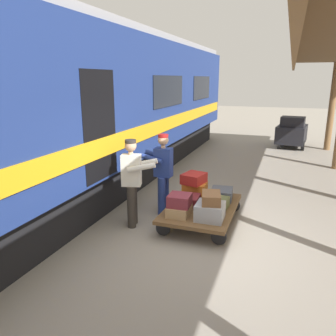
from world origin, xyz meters
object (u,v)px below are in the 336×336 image
at_px(suitcase_gray_aluminum, 210,211).
at_px(suitcase_brown_leather, 211,198).
at_px(baggage_tug, 292,132).
at_px(suitcase_olive_duffel, 216,203).
at_px(suitcase_maroon_trunk, 188,200).
at_px(suitcase_burgundy_valise, 180,200).
at_px(porter_in_overalls, 162,171).
at_px(suitcase_red_plastic, 194,178).
at_px(luggage_cart, 201,209).
at_px(suitcase_slate_roller, 222,194).
at_px(porter_by_door, 133,180).
at_px(suitcase_tan_vintage, 179,210).
at_px(train_car, 33,117).
at_px(suitcase_orange_carryall, 195,189).

xyz_separation_m(suitcase_gray_aluminum, suitcase_brown_leather, (-0.01, -0.04, 0.24)).
bearing_deg(baggage_tug, suitcase_olive_duffel, 81.16).
distance_m(suitcase_gray_aluminum, suitcase_brown_leather, 0.24).
bearing_deg(suitcase_maroon_trunk, suitcase_burgundy_valise, 91.31).
distance_m(suitcase_gray_aluminum, porter_in_overalls, 1.48).
bearing_deg(suitcase_red_plastic, suitcase_burgundy_valise, 91.69).
bearing_deg(luggage_cart, baggage_tug, -100.71).
bearing_deg(suitcase_gray_aluminum, suitcase_slate_roller, -90.00).
height_order(suitcase_maroon_trunk, suitcase_slate_roller, suitcase_slate_roller).
relative_size(suitcase_maroon_trunk, porter_in_overalls, 0.27).
bearing_deg(suitcase_maroon_trunk, porter_in_overalls, -18.13).
bearing_deg(porter_by_door, luggage_cart, -154.80).
distance_m(suitcase_tan_vintage, suitcase_brown_leather, 0.66).
relative_size(suitcase_red_plastic, porter_in_overalls, 0.29).
bearing_deg(suitcase_maroon_trunk, suitcase_brown_leather, 138.92).
distance_m(suitcase_gray_aluminum, porter_by_door, 1.57).
distance_m(suitcase_tan_vintage, suitcase_gray_aluminum, 0.58).
bearing_deg(train_car, baggage_tug, -117.50).
distance_m(suitcase_maroon_trunk, baggage_tug, 8.85).
bearing_deg(luggage_cart, suitcase_slate_roller, -118.00).
bearing_deg(suitcase_orange_carryall, suitcase_olive_duffel, 136.76).
relative_size(suitcase_burgundy_valise, porter_by_door, 0.23).
distance_m(train_car, suitcase_tan_vintage, 3.39).
distance_m(train_car, suitcase_orange_carryall, 3.60).
height_order(train_car, porter_in_overalls, train_car).
relative_size(suitcase_slate_roller, suitcase_orange_carryall, 1.04).
bearing_deg(suitcase_brown_leather, porter_in_overalls, -30.69).
xyz_separation_m(suitcase_tan_vintage, porter_by_door, (0.93, 0.03, 0.49)).
height_order(suitcase_maroon_trunk, baggage_tug, baggage_tug).
bearing_deg(suitcase_burgundy_valise, suitcase_red_plastic, -88.31).
xyz_separation_m(suitcase_orange_carryall, suitcase_brown_leather, (-0.59, 1.06, 0.24)).
bearing_deg(train_car, suitcase_maroon_trunk, -165.77).
relative_size(suitcase_tan_vintage, suitcase_burgundy_valise, 1.29).
bearing_deg(suitcase_slate_roller, baggage_tug, -99.43).
height_order(suitcase_slate_roller, porter_in_overalls, porter_in_overalls).
distance_m(suitcase_maroon_trunk, porter_by_door, 1.19).
xyz_separation_m(suitcase_tan_vintage, suitcase_gray_aluminum, (-0.58, 0.00, 0.06)).
distance_m(train_car, suitcase_red_plastic, 3.46).
bearing_deg(suitcase_gray_aluminum, suitcase_maroon_trunk, -43.24).
bearing_deg(suitcase_tan_vintage, suitcase_slate_roller, -118.00).
xyz_separation_m(suitcase_gray_aluminum, porter_by_door, (1.51, 0.03, 0.44)).
height_order(train_car, suitcase_red_plastic, train_car).
relative_size(luggage_cart, suitcase_tan_vintage, 3.86).
xyz_separation_m(train_car, baggage_tug, (-4.89, -9.39, -1.43)).
distance_m(suitcase_maroon_trunk, porter_in_overalls, 0.81).
height_order(suitcase_brown_leather, baggage_tug, baggage_tug).
relative_size(suitcase_brown_leather, porter_by_door, 0.28).
xyz_separation_m(suitcase_tan_vintage, suitcase_maroon_trunk, (0.00, -0.55, 0.00)).
xyz_separation_m(suitcase_burgundy_valise, porter_by_door, (0.94, 0.01, 0.29)).
bearing_deg(suitcase_red_plastic, suitcase_brown_leather, 120.65).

